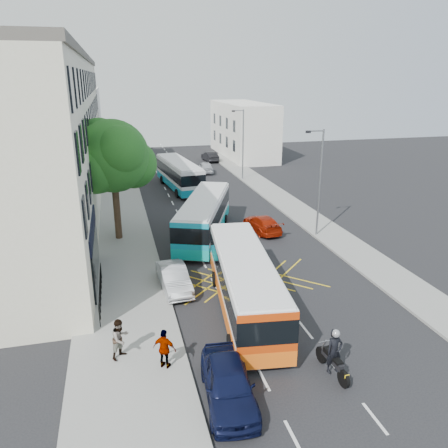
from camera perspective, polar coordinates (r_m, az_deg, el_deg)
ground at (r=22.26m, az=10.61°, el=-13.44°), size 120.00×120.00×0.00m
pavement_left at (r=34.01m, az=-13.52°, el=-1.86°), size 5.00×70.00×0.15m
pavement_right at (r=37.55m, az=11.62°, el=0.25°), size 3.00×70.00×0.15m
terrace_main at (r=42.10m, az=-22.16°, el=10.60°), size 8.30×45.00×13.50m
terrace_far at (r=72.47m, az=-19.07°, el=12.42°), size 8.00×20.00×10.00m
building_right at (r=68.22m, az=2.43°, el=12.22°), size 6.00×18.00×8.00m
street_tree at (r=32.37m, az=-14.37°, el=8.48°), size 6.30×5.70×8.80m
lamp_near at (r=33.19m, az=12.31°, el=5.93°), size 1.45×0.15×8.00m
lamp_far at (r=51.57m, az=2.39°, el=10.80°), size 1.45×0.15×8.00m
railings at (r=24.86m, az=-15.86°, el=-8.35°), size 0.08×5.60×1.14m
bus_near at (r=22.81m, az=2.73°, el=-7.63°), size 3.86×11.16×3.07m
bus_mid at (r=33.11m, az=-2.64°, el=0.94°), size 6.39×11.12×3.08m
bus_far at (r=48.12m, az=-5.89°, el=6.50°), size 3.78×11.12×3.07m
motorbike at (r=19.12m, az=14.13°, el=-16.09°), size 0.76×2.40×2.13m
parked_car_blue at (r=17.51m, az=0.57°, el=-20.06°), size 2.21×4.66×1.54m
parked_car_silver at (r=25.52m, az=-6.55°, el=-7.04°), size 1.74×4.29×1.39m
red_hatchback at (r=34.76m, az=5.03°, el=0.07°), size 2.29×4.64×1.30m
distant_car_grey at (r=61.96m, az=-6.88°, el=8.34°), size 2.90×5.16×1.36m
distant_car_silver at (r=56.29m, az=-2.46°, el=7.43°), size 1.92×4.26×1.42m
distant_car_dark at (r=63.97m, az=-1.84°, el=8.81°), size 1.88×4.38×1.40m
pedestrian_near at (r=19.86m, az=-13.39°, el=-14.35°), size 1.12×1.11×1.83m
pedestrian_far at (r=18.95m, az=-7.75°, el=-15.86°), size 1.10×0.92×1.77m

